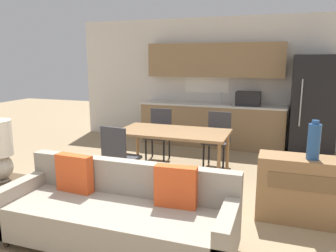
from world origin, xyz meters
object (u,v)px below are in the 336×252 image
object	(u,v)px
refrigerator	(313,106)
dining_chair_near_left	(119,155)
side_table	(4,194)
couch	(119,214)
dining_table	(173,135)
dining_chair_far_left	(159,132)
credenza	(312,191)
vase	(314,141)
dining_chair_far_right	(218,137)

from	to	relation	value
refrigerator	dining_chair_near_left	size ratio (longest dim) A/B	2.05
refrigerator	side_table	bearing A→B (deg)	-129.79
couch	dining_table	bearing A→B (deg)	93.01
side_table	dining_chair_near_left	world-z (taller)	dining_chair_near_left
refrigerator	dining_chair_far_left	bearing A→B (deg)	-155.27
dining_chair_near_left	dining_chair_far_left	bearing A→B (deg)	-82.86
credenza	dining_chair_near_left	bearing A→B (deg)	176.73
refrigerator	couch	size ratio (longest dim) A/B	0.83
vase	dining_chair_far_left	bearing A→B (deg)	144.41
dining_chair_far_left	dining_chair_far_right	world-z (taller)	same
dining_table	dining_chair_far_left	size ratio (longest dim) A/B	1.82
vase	dining_chair_far_right	world-z (taller)	vase
dining_chair_far_right	dining_chair_near_left	bearing A→B (deg)	-121.95
dining_table	vase	distance (m)	2.14
couch	side_table	distance (m)	1.40
dining_chair_near_left	dining_chair_far_right	distance (m)	1.89
couch	vase	xyz separation A→B (m)	(1.79, 1.09, 0.62)
refrigerator	dining_chair_far_right	size ratio (longest dim) A/B	2.05
credenza	dining_chair_far_right	size ratio (longest dim) A/B	1.27
dining_chair_far_right	credenza	bearing A→B (deg)	-47.08
dining_table	dining_chair_far_right	bearing A→B (deg)	55.07
couch	vase	world-z (taller)	vase
side_table	dining_chair_far_left	distance (m)	2.97
dining_chair_far_left	dining_chair_far_right	bearing A→B (deg)	-3.69
dining_table	dining_chair_far_right	world-z (taller)	dining_chair_far_right
dining_table	dining_chair_far_left	xyz separation A→B (m)	(-0.54, 0.81, -0.17)
side_table	vase	bearing A→B (deg)	19.41
dining_table	side_table	bearing A→B (deg)	-122.14
refrigerator	vase	xyz separation A→B (m)	(-0.22, -2.97, 0.00)
dining_table	credenza	xyz separation A→B (m)	(1.93, -0.90, -0.30)
credenza	dining_chair_far_left	xyz separation A→B (m)	(-2.47, 1.71, 0.13)
couch	side_table	bearing A→B (deg)	-178.55
credenza	dining_chair_near_left	distance (m)	2.49
refrigerator	credenza	bearing A→B (deg)	-93.70
dining_table	side_table	size ratio (longest dim) A/B	3.24
couch	side_table	xyz separation A→B (m)	(-1.40, -0.04, 0.02)
side_table	dining_chair_far_left	bearing A→B (deg)	75.33
dining_table	couch	distance (m)	2.06
side_table	dining_chair_far_right	xyz separation A→B (m)	(1.84, 2.84, 0.16)
couch	vase	size ratio (longest dim) A/B	5.32
refrigerator	vase	size ratio (longest dim) A/B	4.41
dining_chair_far_right	dining_chair_far_left	bearing A→B (deg)	-178.17
couch	dining_chair_far_left	distance (m)	2.92
refrigerator	dining_chair_far_right	xyz separation A→B (m)	(-1.57, -1.26, -0.44)
refrigerator	dining_table	bearing A→B (deg)	-136.11
couch	dining_chair_far_left	world-z (taller)	dining_chair_far_left
dining_table	couch	world-z (taller)	couch
couch	dining_chair_far_left	size ratio (longest dim) A/B	2.47
refrigerator	side_table	world-z (taller)	refrigerator
side_table	credenza	world-z (taller)	credenza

